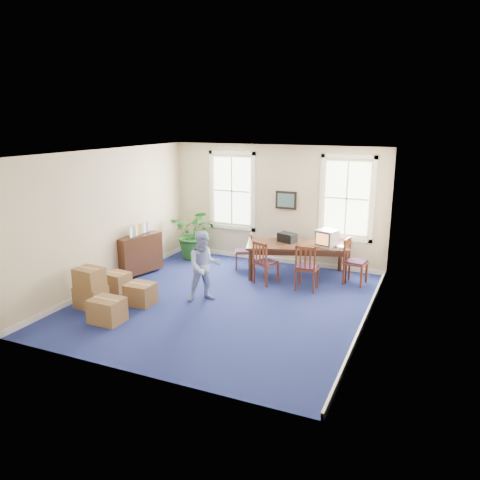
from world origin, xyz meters
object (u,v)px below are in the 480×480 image
at_px(credenza, 140,256).
at_px(cardboard_boxes, 102,287).
at_px(conference_table, 297,260).
at_px(potted_plant, 196,233).
at_px(man, 204,266).
at_px(crt_tv, 327,238).
at_px(chair_near_left, 266,262).

relative_size(credenza, cardboard_boxes, 0.77).
height_order(conference_table, potted_plant, potted_plant).
distance_m(conference_table, man, 2.78).
relative_size(man, potted_plant, 1.05).
bearing_deg(potted_plant, credenza, -108.75).
bearing_deg(cardboard_boxes, potted_plant, 88.87).
relative_size(conference_table, crt_tv, 5.07).
relative_size(crt_tv, man, 0.31).
bearing_deg(credenza, potted_plant, 86.28).
bearing_deg(conference_table, credenza, -176.56).
relative_size(chair_near_left, man, 0.68).
distance_m(conference_table, credenza, 3.96).
distance_m(crt_tv, cardboard_boxes, 5.35).
bearing_deg(man, crt_tv, 10.19).
distance_m(man, potted_plant, 3.20).
bearing_deg(chair_near_left, credenza, 34.20).
bearing_deg(potted_plant, conference_table, -5.73).
distance_m(credenza, cardboard_boxes, 2.16).
bearing_deg(conference_table, man, -138.11).
xyz_separation_m(man, potted_plant, (-1.71, 2.71, -0.04)).
bearing_deg(cardboard_boxes, chair_near_left, 46.40).
height_order(chair_near_left, potted_plant, potted_plant).
xyz_separation_m(conference_table, potted_plant, (-3.05, 0.31, 0.31)).
relative_size(chair_near_left, credenza, 0.87).
height_order(man, cardboard_boxes, man).
bearing_deg(cardboard_boxes, conference_table, 48.99).
height_order(conference_table, cardboard_boxes, cardboard_boxes).
bearing_deg(man, credenza, 119.22).
distance_m(chair_near_left, potted_plant, 2.80).
relative_size(conference_table, potted_plant, 1.68).
bearing_deg(credenza, crt_tv, 34.57).
distance_m(crt_tv, potted_plant, 3.80).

